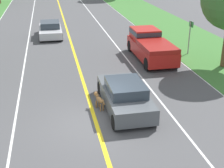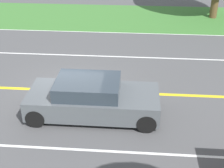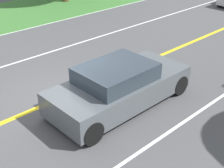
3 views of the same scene
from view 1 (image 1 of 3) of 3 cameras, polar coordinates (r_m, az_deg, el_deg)
ground_plane at (r=13.83m, az=-2.96°, el=-7.02°), size 400.00×400.00×0.00m
centre_divider_line at (r=13.83m, az=-2.96°, el=-7.01°), size 0.18×160.00×0.01m
lane_dash_same_dir at (r=14.68m, az=10.73°, el=-5.53°), size 0.10×160.00×0.01m
lane_dash_oncoming at (r=13.84m, az=-17.58°, el=-8.14°), size 0.10×160.00×0.01m
ego_car at (r=14.77m, az=2.34°, el=-2.11°), size 1.94×4.55×1.38m
dog at (r=14.80m, az=-2.43°, el=-2.77°), size 0.44×1.06×0.78m
pickup_truck at (r=22.02m, az=7.00°, el=7.04°), size 2.11×5.43×1.83m
oncoming_car at (r=28.50m, az=-11.21°, el=9.74°), size 1.94×4.34×1.30m
street_sign at (r=23.35m, az=14.06°, el=8.98°), size 0.11×0.64×2.45m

